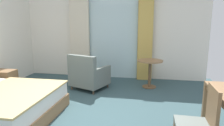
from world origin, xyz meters
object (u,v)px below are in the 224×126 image
desk_chair (201,121)px  round_cafe_table (150,67)px  nightstand (5,80)px  armchair_by_window (88,75)px

desk_chair → round_cafe_table: (-0.57, 2.70, -0.00)m
nightstand → round_cafe_table: (3.39, 0.87, 0.26)m
desk_chair → round_cafe_table: desk_chair is taller
nightstand → desk_chair: (3.96, -1.83, 0.26)m
desk_chair → armchair_by_window: 3.06m
desk_chair → round_cafe_table: 2.76m
nightstand → armchair_by_window: armchair_by_window is taller
round_cafe_table → nightstand: bearing=-165.5°
armchair_by_window → round_cafe_table: (1.46, 0.41, 0.16)m
desk_chair → armchair_by_window: desk_chair is taller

